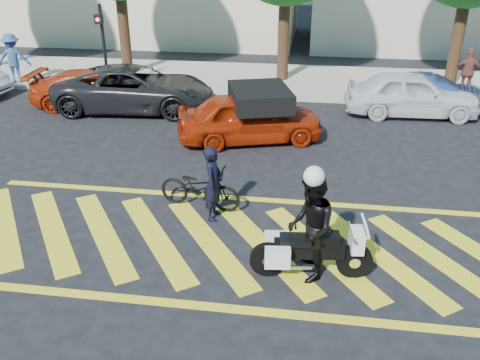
# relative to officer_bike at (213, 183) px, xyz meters

# --- Properties ---
(ground) EXTENTS (90.00, 90.00, 0.00)m
(ground) POSITION_rel_officer_bike_xyz_m (0.69, -0.98, -0.81)
(ground) COLOR black
(ground) RESTS_ON ground
(sidewalk) EXTENTS (60.00, 5.00, 0.15)m
(sidewalk) POSITION_rel_officer_bike_xyz_m (0.69, 11.02, -0.74)
(sidewalk) COLOR #9E998E
(sidewalk) RESTS_ON ground
(crosswalk) EXTENTS (12.33, 4.00, 0.01)m
(crosswalk) POSITION_rel_officer_bike_xyz_m (0.65, -0.98, -0.81)
(crosswalk) COLOR yellow
(crosswalk) RESTS_ON ground
(signal_pole) EXTENTS (0.28, 0.43, 3.20)m
(signal_pole) POSITION_rel_officer_bike_xyz_m (-5.81, 8.76, 1.11)
(signal_pole) COLOR black
(signal_pole) RESTS_ON ground
(officer_bike) EXTENTS (0.43, 0.62, 1.63)m
(officer_bike) POSITION_rel_officer_bike_xyz_m (0.00, 0.00, 0.00)
(officer_bike) COLOR black
(officer_bike) RESTS_ON ground
(bicycle) EXTENTS (1.94, 0.95, 0.98)m
(bicycle) POSITION_rel_officer_bike_xyz_m (-0.39, 0.39, -0.33)
(bicycle) COLOR black
(bicycle) RESTS_ON ground
(police_motorcycle) EXTENTS (2.17, 0.73, 0.96)m
(police_motorcycle) POSITION_rel_officer_bike_xyz_m (2.05, -1.78, -0.29)
(police_motorcycle) COLOR black
(police_motorcycle) RESTS_ON ground
(officer_moto) EXTENTS (0.85, 1.04, 1.98)m
(officer_moto) POSITION_rel_officer_bike_xyz_m (2.04, -1.78, 0.17)
(officer_moto) COLOR black
(officer_moto) RESTS_ON ground
(red_convertible) EXTENTS (4.48, 2.82, 1.42)m
(red_convertible) POSITION_rel_officer_bike_xyz_m (0.19, 4.53, -0.10)
(red_convertible) COLOR #992007
(red_convertible) RESTS_ON ground
(parked_left) EXTENTS (4.40, 1.95, 1.26)m
(parked_left) POSITION_rel_officer_bike_xyz_m (-5.51, 6.82, -0.19)
(parked_left) COLOR #A02409
(parked_left) RESTS_ON ground
(parked_mid_left) EXTENTS (5.51, 2.86, 1.48)m
(parked_mid_left) POSITION_rel_officer_bike_xyz_m (-4.04, 6.82, -0.07)
(parked_mid_left) COLOR black
(parked_mid_left) RESTS_ON ground
(parked_mid_right) EXTENTS (4.34, 1.89, 1.46)m
(parked_mid_right) POSITION_rel_officer_bike_xyz_m (5.19, 7.57, -0.09)
(parked_mid_right) COLOR silver
(parked_mid_right) RESTS_ON ground
(parked_right) EXTENTS (3.66, 1.62, 1.17)m
(parked_right) POSITION_rel_officer_bike_xyz_m (5.99, 8.22, -0.23)
(parked_right) COLOR navy
(parked_right) RESTS_ON ground
(pedestrian_left) EXTENTS (1.38, 1.09, 1.88)m
(pedestrian_left) POSITION_rel_officer_bike_xyz_m (-9.68, 9.02, 0.27)
(pedestrian_left) COLOR #32528C
(pedestrian_left) RESTS_ON sidewalk
(pedestrian_right) EXTENTS (1.03, 0.55, 1.68)m
(pedestrian_right) POSITION_rel_officer_bike_xyz_m (7.44, 9.75, 0.18)
(pedestrian_right) COLOR brown
(pedestrian_right) RESTS_ON sidewalk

